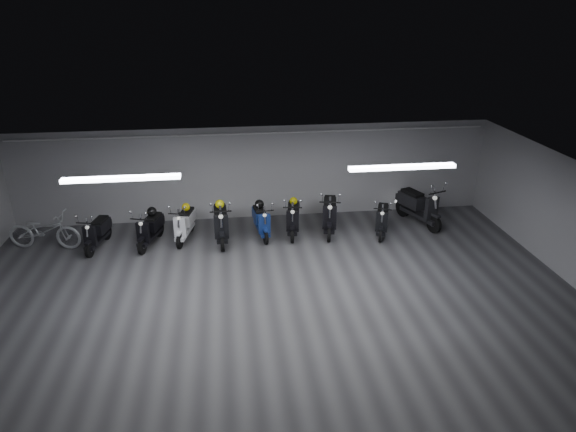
{
  "coord_description": "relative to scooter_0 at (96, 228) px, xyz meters",
  "views": [
    {
      "loc": [
        -0.82,
        -9.12,
        6.13
      ],
      "look_at": [
        0.65,
        2.5,
        1.05
      ],
      "focal_mm": 31.21,
      "sensor_mm": 36.0,
      "label": 1
    }
  ],
  "objects": [
    {
      "name": "fluor_strip_right",
      "position": [
        7.34,
        -2.42,
        2.15
      ],
      "size": [
        2.4,
        0.18,
        0.08
      ],
      "primitive_type": "cube",
      "color": "white",
      "rests_on": "ceiling"
    },
    {
      "name": "back_wall",
      "position": [
        4.34,
        1.59,
        0.81
      ],
      "size": [
        14.0,
        0.01,
        2.8
      ],
      "primitive_type": "cube",
      "color": "#A1A1A4",
      "rests_on": "ground"
    },
    {
      "name": "conduit",
      "position": [
        4.34,
        1.5,
        2.03
      ],
      "size": [
        13.6,
        0.05,
        0.05
      ],
      "primitive_type": "cylinder",
      "rotation": [
        0.0,
        1.57,
        0.0
      ],
      "color": "white",
      "rests_on": "back_wall"
    },
    {
      "name": "bicycle",
      "position": [
        -1.38,
        0.17,
        0.03
      ],
      "size": [
        2.03,
        1.02,
        1.25
      ],
      "primitive_type": "imported",
      "rotation": [
        0.0,
        0.0,
        1.39
      ],
      "color": "silver",
      "rests_on": "floor"
    },
    {
      "name": "floor",
      "position": [
        4.34,
        -3.42,
        -0.6
      ],
      "size": [
        14.0,
        10.0,
        0.01
      ],
      "primitive_type": "cube",
      "color": "#3E3E41",
      "rests_on": "ground"
    },
    {
      "name": "helmet_2",
      "position": [
        3.26,
        0.28,
        0.4
      ],
      "size": [
        0.25,
        0.25,
        0.25
      ],
      "primitive_type": "sphere",
      "color": "yellow",
      "rests_on": "scooter_3"
    },
    {
      "name": "helmet_0",
      "position": [
        2.33,
        0.47,
        0.28
      ],
      "size": [
        0.23,
        0.23,
        0.23
      ],
      "primitive_type": "sphere",
      "color": "yellow",
      "rests_on": "scooter_2"
    },
    {
      "name": "ceiling",
      "position": [
        4.34,
        -3.42,
        2.21
      ],
      "size": [
        14.0,
        10.0,
        0.01
      ],
      "primitive_type": "cube",
      "color": "gray",
      "rests_on": "ground"
    },
    {
      "name": "scooter_7",
      "position": [
        6.33,
        0.24,
        0.12
      ],
      "size": [
        1.02,
        2.0,
        1.42
      ],
      "primitive_type": null,
      "rotation": [
        0.0,
        0.0,
        -0.21
      ],
      "color": "black",
      "rests_on": "floor"
    },
    {
      "name": "scooter_5",
      "position": [
        5.28,
        0.24,
        0.04
      ],
      "size": [
        0.85,
        1.77,
        1.27
      ],
      "primitive_type": null,
      "rotation": [
        0.0,
        0.0,
        -0.17
      ],
      "color": "black",
      "rests_on": "floor"
    },
    {
      "name": "scooter_4",
      "position": [
        4.38,
        0.2,
        0.01
      ],
      "size": [
        0.74,
        1.66,
        1.19
      ],
      "primitive_type": null,
      "rotation": [
        0.0,
        0.0,
        0.13
      ],
      "color": "navy",
      "rests_on": "floor"
    },
    {
      "name": "helmet_4",
      "position": [
        5.32,
        0.47,
        0.31
      ],
      "size": [
        0.23,
        0.23,
        0.23
      ],
      "primitive_type": "sphere",
      "color": "#C1BA0B",
      "rests_on": "scooter_5"
    },
    {
      "name": "scooter_1",
      "position": [
        1.37,
        0.02,
        0.01
      ],
      "size": [
        1.0,
        1.71,
        1.21
      ],
      "primitive_type": null,
      "rotation": [
        0.0,
        0.0,
        -0.3
      ],
      "color": "black",
      "rests_on": "floor"
    },
    {
      "name": "scooter_3",
      "position": [
        3.27,
        0.02,
        0.1
      ],
      "size": [
        0.68,
        1.89,
        1.39
      ],
      "primitive_type": null,
      "rotation": [
        0.0,
        0.0,
        0.03
      ],
      "color": "black",
      "rests_on": "floor"
    },
    {
      "name": "fluor_strip_left",
      "position": [
        1.34,
        -2.42,
        2.15
      ],
      "size": [
        2.4,
        0.18,
        0.08
      ],
      "primitive_type": "cube",
      "color": "white",
      "rests_on": "ceiling"
    },
    {
      "name": "helmet_1",
      "position": [
        4.35,
        0.42,
        0.28
      ],
      "size": [
        0.26,
        0.26,
        0.26
      ],
      "primitive_type": "sphere",
      "color": "black",
      "rests_on": "scooter_4"
    },
    {
      "name": "scooter_0",
      "position": [
        0.0,
        0.0,
        0.0
      ],
      "size": [
        0.85,
        1.67,
        1.18
      ],
      "primitive_type": null,
      "rotation": [
        0.0,
        0.0,
        -0.21
      ],
      "color": "black",
      "rests_on": "floor"
    },
    {
      "name": "scooter_9",
      "position": [
        9.03,
        0.42,
        0.16
      ],
      "size": [
        1.34,
        2.12,
        1.5
      ],
      "primitive_type": null,
      "rotation": [
        0.0,
        0.0,
        0.37
      ],
      "color": "black",
      "rests_on": "floor"
    },
    {
      "name": "helmet_3",
      "position": [
        1.44,
        0.23,
        0.29
      ],
      "size": [
        0.26,
        0.26,
        0.26
      ],
      "primitive_type": "sphere",
      "color": "black",
      "rests_on": "scooter_1"
    },
    {
      "name": "scooter_8",
      "position": [
        7.77,
        -0.1,
        0.01
      ],
      "size": [
        1.05,
        1.69,
        1.2
      ],
      "primitive_type": null,
      "rotation": [
        0.0,
        0.0,
        -0.35
      ],
      "color": "black",
      "rests_on": "floor"
    },
    {
      "name": "scooter_2",
      "position": [
        2.28,
        0.25,
        0.02
      ],
      "size": [
        0.89,
        1.72,
        1.22
      ],
      "primitive_type": null,
      "rotation": [
        0.0,
        0.0,
        -0.22
      ],
      "color": "white",
      "rests_on": "floor"
    }
  ]
}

